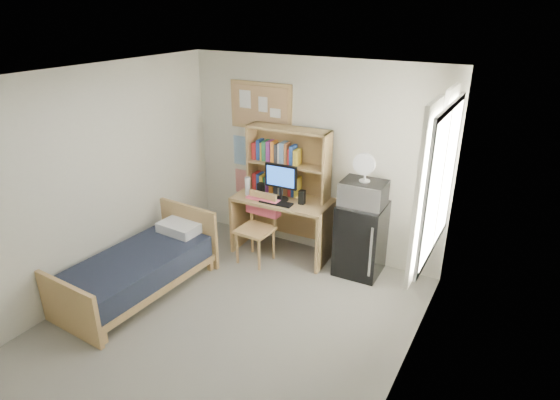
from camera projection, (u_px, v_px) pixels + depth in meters
The scene contains 26 objects.
floor at pixel (224, 329), 4.97m from camera, with size 3.60×4.20×0.02m, color gray.
ceiling at pixel (210, 79), 3.96m from camera, with size 3.60×4.20×0.02m, color silver.
wall_back at pixel (313, 159), 6.15m from camera, with size 3.60×0.04×2.60m, color silver.
wall_front at pixel (7, 348), 2.78m from camera, with size 3.60×0.04×2.60m, color silver.
wall_left at pixel (88, 185), 5.28m from camera, with size 0.04×4.20×2.60m, color silver.
wall_right at pixel (404, 266), 3.65m from camera, with size 0.04×4.20×2.60m, color silver.
window_unit at pixel (437, 181), 4.52m from camera, with size 0.10×1.40×1.70m, color white.
curtain_left at pixel (423, 195), 4.21m from camera, with size 0.04×0.55×1.70m, color white.
curtain_right at pixel (442, 169), 4.86m from camera, with size 0.04×0.55×1.70m, color white.
bulletin_board at pixel (261, 106), 6.25m from camera, with size 0.94×0.03×0.64m, color tan.
poster_wave at pixel (243, 151), 6.66m from camera, with size 0.30×0.01×0.42m, color teal.
poster_japan at pixel (244, 182), 6.84m from camera, with size 0.28×0.01×0.36m, color red.
desk at pixel (283, 226), 6.34m from camera, with size 1.30×0.65×0.81m, color tan.
desk_chair at pixel (255, 229), 6.10m from camera, with size 0.47×0.47×0.93m, color tan.
mini_fridge at pixel (361, 238), 5.86m from camera, with size 0.55×0.55×0.94m, color black.
bed at pixel (138, 274), 5.51m from camera, with size 0.88×1.77×0.49m, color black.
hutch at pixel (288, 162), 6.13m from camera, with size 1.12×0.28×0.92m, color tan.
monitor at pixel (281, 183), 6.04m from camera, with size 0.44×0.03×0.47m, color black.
keyboard at pixel (276, 203), 6.01m from camera, with size 0.44×0.14×0.02m, color black.
speaker_left at pixel (261, 190), 6.22m from camera, with size 0.07×0.07×0.18m, color black.
speaker_right at pixel (302, 197), 5.97m from camera, with size 0.08×0.08×0.18m, color black.
water_bottle at pixel (248, 186), 6.25m from camera, with size 0.07×0.07×0.25m, color white.
hoodie at pixel (263, 206), 6.16m from camera, with size 0.47×0.14×0.22m, color #F05B75.
microwave at pixel (364, 193), 5.60m from camera, with size 0.52×0.40×0.30m, color silver.
desk_fan at pixel (365, 168), 5.48m from camera, with size 0.26×0.26×0.33m, color white.
pillow at pixel (180, 227), 5.97m from camera, with size 0.52×0.36×0.12m, color white.
Camera 1 is at (2.50, -3.24, 3.19)m, focal length 30.00 mm.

